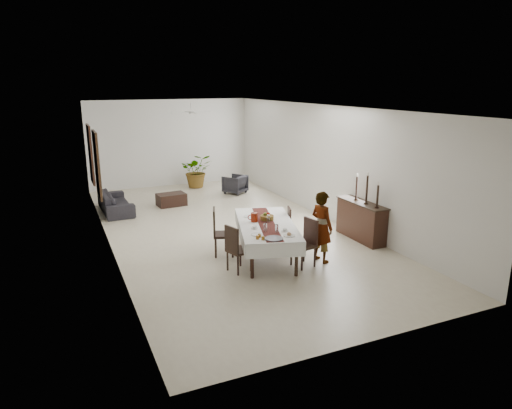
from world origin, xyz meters
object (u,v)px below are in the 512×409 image
object	(u,v)px
red_pitcher	(254,217)
sideboard_body	(361,221)
sofa	(116,202)
dining_table_top	(266,225)
woman	(322,227)

from	to	relation	value
red_pitcher	sideboard_body	xyz separation A→B (m)	(2.84, -0.12, -0.42)
red_pitcher	sofa	xyz separation A→B (m)	(-2.40, 4.96, -0.58)
dining_table_top	woman	size ratio (longest dim) A/B	1.56
woman	dining_table_top	bearing A→B (deg)	37.62
woman	sofa	world-z (taller)	woman
dining_table_top	woman	world-z (taller)	woman
woman	red_pitcher	bearing A→B (deg)	35.68
woman	sideboard_body	world-z (taller)	woman
dining_table_top	sofa	xyz separation A→B (m)	(-2.60, 5.18, -0.44)
woman	sofa	size ratio (longest dim) A/B	0.77
dining_table_top	red_pitcher	xyz separation A→B (m)	(-0.20, 0.22, 0.14)
dining_table_top	red_pitcher	world-z (taller)	red_pitcher
sideboard_body	sofa	size ratio (longest dim) A/B	0.75
red_pitcher	woman	size ratio (longest dim) A/B	0.13
woman	sideboard_body	bearing A→B (deg)	-77.36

